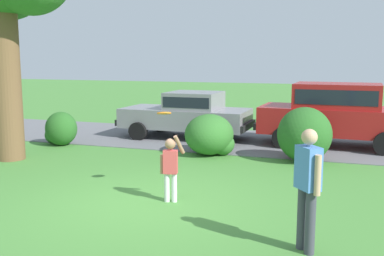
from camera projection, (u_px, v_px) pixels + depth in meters
name	position (u px, v px, depth m)	size (l,w,h in m)	color
ground_plane	(141.00, 203.00, 8.50)	(80.00, 80.00, 0.00)	#478438
driveway_strip	(229.00, 140.00, 14.88)	(28.00, 4.40, 0.02)	slate
shrub_near_tree	(60.00, 130.00, 14.07)	(1.15, 0.95, 1.04)	#286023
shrub_centre_left	(211.00, 136.00, 12.67)	(1.38, 1.50, 1.14)	#33702B
shrub_centre	(304.00, 134.00, 11.82)	(1.40, 1.45, 1.43)	#286023
parked_sedan	(188.00, 113.00, 15.22)	(4.44, 2.18, 1.56)	gray
parked_suv	(337.00, 111.00, 13.74)	(4.78, 2.26, 1.92)	maroon
child_thrower	(170.00, 165.00, 8.49)	(0.42, 0.32, 1.29)	white
frisbee	(164.00, 113.00, 8.97)	(0.29, 0.28, 0.11)	orange
adult_onlooker	(308.00, 183.00, 6.26)	(0.40, 0.43, 1.74)	#3F3F4C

